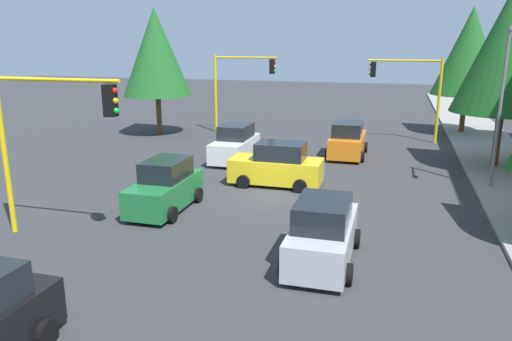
{
  "coord_description": "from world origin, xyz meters",
  "views": [
    {
      "loc": [
        18.97,
        4.89,
        6.39
      ],
      "look_at": [
        0.16,
        -0.47,
        1.2
      ],
      "focal_mm": 34.4,
      "sensor_mm": 36.0,
      "label": 1
    }
  ],
  "objects_px": {
    "traffic_signal_far_left": "(409,83)",
    "car_green": "(165,187)",
    "tree_opposite_side": "(156,52)",
    "tree_roadside_mid": "(509,49)",
    "traffic_signal_near_right": "(48,124)",
    "car_white": "(235,144)",
    "street_lamp_curbside": "(504,91)",
    "traffic_signal_far_right": "(240,78)",
    "car_silver": "(323,233)",
    "tree_roadside_far": "(470,51)",
    "car_yellow": "(277,166)",
    "car_orange": "(347,141)"
  },
  "relations": [
    {
      "from": "traffic_signal_far_left",
      "to": "tree_opposite_side",
      "type": "distance_m",
      "value": 16.86
    },
    {
      "from": "tree_roadside_mid",
      "to": "tree_opposite_side",
      "type": "bearing_deg",
      "value": -100.78
    },
    {
      "from": "street_lamp_curbside",
      "to": "tree_opposite_side",
      "type": "distance_m",
      "value": 21.91
    },
    {
      "from": "tree_roadside_far",
      "to": "car_yellow",
      "type": "distance_m",
      "value": 19.26
    },
    {
      "from": "car_orange",
      "to": "tree_roadside_far",
      "type": "bearing_deg",
      "value": 142.63
    },
    {
      "from": "traffic_signal_far_left",
      "to": "tree_roadside_mid",
      "type": "distance_m",
      "value": 7.74
    },
    {
      "from": "car_green",
      "to": "car_yellow",
      "type": "xyz_separation_m",
      "value": [
        -4.47,
        3.38,
        0.0
      ]
    },
    {
      "from": "street_lamp_curbside",
      "to": "car_white",
      "type": "relative_size",
      "value": 1.67
    },
    {
      "from": "traffic_signal_far_left",
      "to": "car_white",
      "type": "relative_size",
      "value": 1.27
    },
    {
      "from": "tree_roadside_mid",
      "to": "car_white",
      "type": "distance_m",
      "value": 14.47
    },
    {
      "from": "street_lamp_curbside",
      "to": "tree_opposite_side",
      "type": "relative_size",
      "value": 0.82
    },
    {
      "from": "traffic_signal_near_right",
      "to": "street_lamp_curbside",
      "type": "relative_size",
      "value": 0.77
    },
    {
      "from": "traffic_signal_far_right",
      "to": "traffic_signal_near_right",
      "type": "distance_m",
      "value": 20.0
    },
    {
      "from": "tree_roadside_far",
      "to": "tree_roadside_mid",
      "type": "xyz_separation_m",
      "value": [
        10.0,
        0.5,
        0.31
      ]
    },
    {
      "from": "traffic_signal_far_right",
      "to": "tree_opposite_side",
      "type": "height_order",
      "value": "tree_opposite_side"
    },
    {
      "from": "traffic_signal_far_right",
      "to": "traffic_signal_far_left",
      "type": "bearing_deg",
      "value": 90.0
    },
    {
      "from": "car_yellow",
      "to": "car_orange",
      "type": "distance_m",
      "value": 7.16
    },
    {
      "from": "street_lamp_curbside",
      "to": "car_white",
      "type": "distance_m",
      "value": 13.27
    },
    {
      "from": "traffic_signal_near_right",
      "to": "tree_roadside_far",
      "type": "distance_m",
      "value": 28.44
    },
    {
      "from": "car_green",
      "to": "tree_opposite_side",
      "type": "bearing_deg",
      "value": -152.5
    },
    {
      "from": "car_white",
      "to": "traffic_signal_near_right",
      "type": "bearing_deg",
      "value": -10.69
    },
    {
      "from": "car_yellow",
      "to": "car_white",
      "type": "relative_size",
      "value": 0.99
    },
    {
      "from": "traffic_signal_near_right",
      "to": "car_white",
      "type": "xyz_separation_m",
      "value": [
        -11.97,
        2.26,
        -2.93
      ]
    },
    {
      "from": "car_orange",
      "to": "traffic_signal_near_right",
      "type": "bearing_deg",
      "value": -28.71
    },
    {
      "from": "traffic_signal_far_left",
      "to": "car_orange",
      "type": "relative_size",
      "value": 1.29
    },
    {
      "from": "traffic_signal_far_right",
      "to": "car_green",
      "type": "xyz_separation_m",
      "value": [
        16.47,
        2.19,
        -2.95
      ]
    },
    {
      "from": "tree_roadside_mid",
      "to": "car_silver",
      "type": "height_order",
      "value": "tree_roadside_mid"
    },
    {
      "from": "traffic_signal_far_left",
      "to": "car_green",
      "type": "distance_m",
      "value": 19.04
    },
    {
      "from": "traffic_signal_near_right",
      "to": "car_yellow",
      "type": "relative_size",
      "value": 1.3
    },
    {
      "from": "tree_roadside_far",
      "to": "car_white",
      "type": "relative_size",
      "value": 2.07
    },
    {
      "from": "tree_opposite_side",
      "to": "car_green",
      "type": "relative_size",
      "value": 2.16
    },
    {
      "from": "traffic_signal_far_left",
      "to": "street_lamp_curbside",
      "type": "height_order",
      "value": "street_lamp_curbside"
    },
    {
      "from": "tree_roadside_far",
      "to": "tree_opposite_side",
      "type": "relative_size",
      "value": 1.01
    },
    {
      "from": "street_lamp_curbside",
      "to": "car_orange",
      "type": "distance_m",
      "value": 9.17
    },
    {
      "from": "street_lamp_curbside",
      "to": "tree_roadside_far",
      "type": "relative_size",
      "value": 0.81
    },
    {
      "from": "traffic_signal_far_right",
      "to": "car_silver",
      "type": "xyz_separation_m",
      "value": [
        19.47,
        8.75,
        -2.95
      ]
    },
    {
      "from": "tree_opposite_side",
      "to": "car_yellow",
      "type": "xyz_separation_m",
      "value": [
        10.0,
        10.92,
        -4.72
      ]
    },
    {
      "from": "car_silver",
      "to": "traffic_signal_far_left",
      "type": "bearing_deg",
      "value": 172.55
    },
    {
      "from": "tree_opposite_side",
      "to": "car_silver",
      "type": "xyz_separation_m",
      "value": [
        17.47,
        14.1,
        -4.72
      ]
    },
    {
      "from": "street_lamp_curbside",
      "to": "tree_roadside_far",
      "type": "distance_m",
      "value": 14.46
    },
    {
      "from": "traffic_signal_far_left",
      "to": "tree_roadside_mid",
      "type": "bearing_deg",
      "value": 35.99
    },
    {
      "from": "traffic_signal_far_left",
      "to": "car_silver",
      "type": "relative_size",
      "value": 1.28
    },
    {
      "from": "tree_opposite_side",
      "to": "car_silver",
      "type": "distance_m",
      "value": 22.94
    },
    {
      "from": "traffic_signal_far_left",
      "to": "tree_opposite_side",
      "type": "height_order",
      "value": "tree_opposite_side"
    },
    {
      "from": "car_yellow",
      "to": "street_lamp_curbside",
      "type": "bearing_deg",
      "value": 99.84
    },
    {
      "from": "traffic_signal_far_left",
      "to": "traffic_signal_near_right",
      "type": "height_order",
      "value": "traffic_signal_near_right"
    },
    {
      "from": "street_lamp_curbside",
      "to": "tree_roadside_far",
      "type": "height_order",
      "value": "tree_roadside_far"
    },
    {
      "from": "traffic_signal_far_left",
      "to": "car_white",
      "type": "xyz_separation_m",
      "value": [
        8.03,
        -9.03,
        -2.89
      ]
    },
    {
      "from": "tree_opposite_side",
      "to": "car_yellow",
      "type": "height_order",
      "value": "tree_opposite_side"
    },
    {
      "from": "traffic_signal_far_right",
      "to": "car_silver",
      "type": "distance_m",
      "value": 21.55
    }
  ]
}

